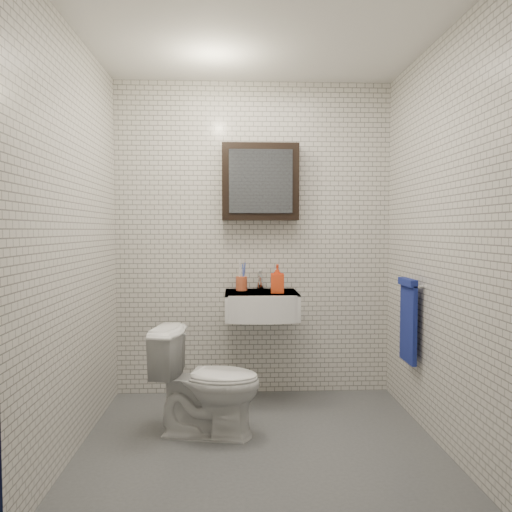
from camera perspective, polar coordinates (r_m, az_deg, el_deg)
name	(u,v)px	position (r m, az deg, el deg)	size (l,w,h in m)	color
ground	(260,443)	(3.29, 0.47, -20.63)	(2.20, 2.00, 0.01)	#4B4F53
room_shell	(260,206)	(3.02, 0.48, 5.70)	(2.22, 2.02, 2.51)	silver
washbasin	(262,305)	(3.79, 0.64, -5.61)	(0.55, 0.50, 0.20)	white
faucet	(260,281)	(3.97, 0.49, -2.88)	(0.06, 0.20, 0.15)	silver
mirror_cabinet	(260,182)	(3.96, 0.49, 8.44)	(0.60, 0.15, 0.60)	black
towel_rail	(408,317)	(3.62, 17.02, -6.67)	(0.09, 0.30, 0.58)	silver
toothbrush_cup	(241,283)	(3.91, -1.67, -3.07)	(0.09, 0.09, 0.24)	#CD5833
soap_bottle	(277,279)	(3.75, 2.45, -2.61)	(0.10, 0.10, 0.22)	orange
toilet	(207,381)	(3.33, -5.58, -14.07)	(0.39, 0.68, 0.70)	white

